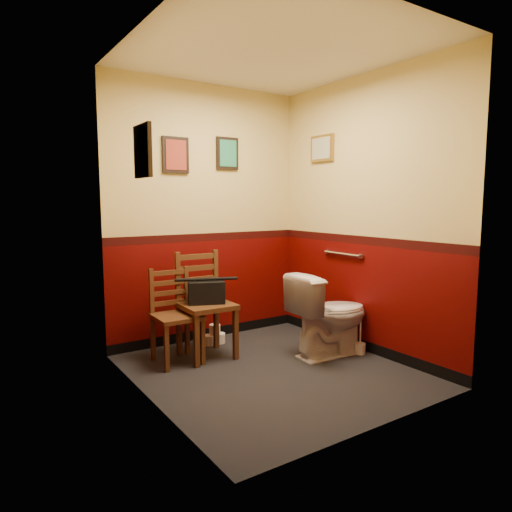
{
  "coord_description": "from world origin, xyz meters",
  "views": [
    {
      "loc": [
        -2.26,
        -3.14,
        1.49
      ],
      "look_at": [
        0.0,
        0.25,
        1.0
      ],
      "focal_mm": 32.0,
      "sensor_mm": 36.0,
      "label": 1
    }
  ],
  "objects": [
    {
      "name": "floor",
      "position": [
        0.0,
        0.0,
        0.0
      ],
      "size": [
        2.2,
        2.4,
        0.0
      ],
      "primitive_type": "cube",
      "color": "black",
      "rests_on": "ground"
    },
    {
      "name": "ceiling",
      "position": [
        0.0,
        0.0,
        2.7
      ],
      "size": [
        2.2,
        2.4,
        0.0
      ],
      "primitive_type": "cube",
      "rotation": [
        3.14,
        0.0,
        0.0
      ],
      "color": "silver",
      "rests_on": "ground"
    },
    {
      "name": "wall_back",
      "position": [
        0.0,
        1.2,
        1.35
      ],
      "size": [
        2.2,
        0.0,
        2.7
      ],
      "primitive_type": "cube",
      "rotation": [
        1.57,
        0.0,
        0.0
      ],
      "color": "#480403",
      "rests_on": "ground"
    },
    {
      "name": "wall_front",
      "position": [
        0.0,
        -1.2,
        1.35
      ],
      "size": [
        2.2,
        0.0,
        2.7
      ],
      "primitive_type": "cube",
      "rotation": [
        -1.57,
        0.0,
        0.0
      ],
      "color": "#480403",
      "rests_on": "ground"
    },
    {
      "name": "wall_left",
      "position": [
        -1.1,
        0.0,
        1.35
      ],
      "size": [
        0.0,
        2.4,
        2.7
      ],
      "primitive_type": "cube",
      "rotation": [
        1.57,
        0.0,
        1.57
      ],
      "color": "#480403",
      "rests_on": "ground"
    },
    {
      "name": "wall_right",
      "position": [
        1.1,
        0.0,
        1.35
      ],
      "size": [
        0.0,
        2.4,
        2.7
      ],
      "primitive_type": "cube",
      "rotation": [
        1.57,
        0.0,
        -1.57
      ],
      "color": "#480403",
      "rests_on": "ground"
    },
    {
      "name": "grab_bar",
      "position": [
        1.07,
        0.25,
        0.95
      ],
      "size": [
        0.05,
        0.56,
        0.06
      ],
      "color": "silver",
      "rests_on": "wall_right"
    },
    {
      "name": "framed_print_back_a",
      "position": [
        -0.35,
        1.18,
        1.95
      ],
      "size": [
        0.28,
        0.04,
        0.36
      ],
      "color": "black",
      "rests_on": "wall_back"
    },
    {
      "name": "framed_print_back_b",
      "position": [
        0.25,
        1.18,
        2.0
      ],
      "size": [
        0.26,
        0.04,
        0.34
      ],
      "color": "black",
      "rests_on": "wall_back"
    },
    {
      "name": "framed_print_left",
      "position": [
        -1.08,
        0.1,
        1.85
      ],
      "size": [
        0.04,
        0.3,
        0.38
      ],
      "color": "black",
      "rests_on": "wall_left"
    },
    {
      "name": "framed_print_right",
      "position": [
        1.08,
        0.6,
        2.05
      ],
      "size": [
        0.04,
        0.34,
        0.28
      ],
      "color": "olive",
      "rests_on": "wall_right"
    },
    {
      "name": "toilet",
      "position": [
        0.72,
        0.05,
        0.4
      ],
      "size": [
        0.84,
        0.5,
        0.8
      ],
      "primitive_type": "imported",
      "rotation": [
        0.0,
        0.0,
        1.52
      ],
      "color": "white",
      "rests_on": "floor"
    },
    {
      "name": "toilet_brush",
      "position": [
        1.0,
        -0.1,
        0.06
      ],
      "size": [
        0.11,
        0.11,
        0.38
      ],
      "color": "silver",
      "rests_on": "floor"
    },
    {
      "name": "chair_left",
      "position": [
        -0.59,
        0.71,
        0.44
      ],
      "size": [
        0.42,
        0.42,
        0.87
      ],
      "rotation": [
        0.0,
        0.0,
        -0.03
      ],
      "color": "#502F18",
      "rests_on": "floor"
    },
    {
      "name": "chair_right",
      "position": [
        -0.3,
        0.7,
        0.51
      ],
      "size": [
        0.48,
        0.48,
        1.01
      ],
      "rotation": [
        0.0,
        0.0,
        -0.03
      ],
      "color": "#502F18",
      "rests_on": "floor"
    },
    {
      "name": "handbag",
      "position": [
        -0.3,
        0.65,
        0.63
      ],
      "size": [
        0.38,
        0.28,
        0.25
      ],
      "rotation": [
        0.0,
        0.0,
        -0.38
      ],
      "color": "black",
      "rests_on": "chair_right"
    },
    {
      "name": "tp_stack",
      "position": [
        -0.05,
        0.96,
        0.09
      ],
      "size": [
        0.24,
        0.13,
        0.21
      ],
      "color": "silver",
      "rests_on": "floor"
    }
  ]
}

